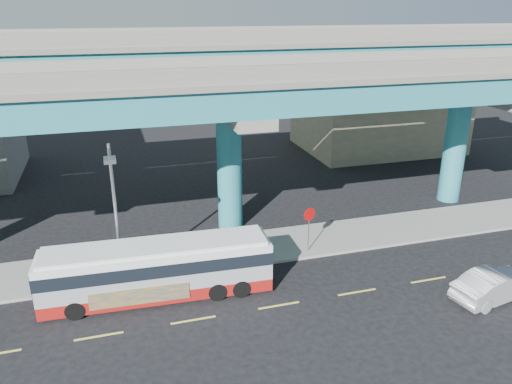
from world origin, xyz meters
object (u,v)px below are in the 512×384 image
object	(u,v)px
sedan	(495,285)
street_lamp	(114,197)
transit_bus	(158,268)
stop_sign	(309,220)

from	to	relation	value
sedan	street_lamp	size ratio (longest dim) A/B	0.67
transit_bus	stop_sign	xyz separation A→B (m)	(8.46, 2.06, 0.53)
sedan	street_lamp	xyz separation A→B (m)	(-16.72, 6.10, 4.02)
transit_bus	stop_sign	size ratio (longest dim) A/B	4.15
transit_bus	stop_sign	bearing A→B (deg)	16.34
transit_bus	sedan	xyz separation A→B (m)	(15.09, -4.76, -0.76)
transit_bus	sedan	bearing A→B (deg)	-14.83
transit_bus	street_lamp	size ratio (longest dim) A/B	1.54
sedan	stop_sign	xyz separation A→B (m)	(-6.63, 6.82, 1.29)
street_lamp	stop_sign	size ratio (longest dim) A/B	2.70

